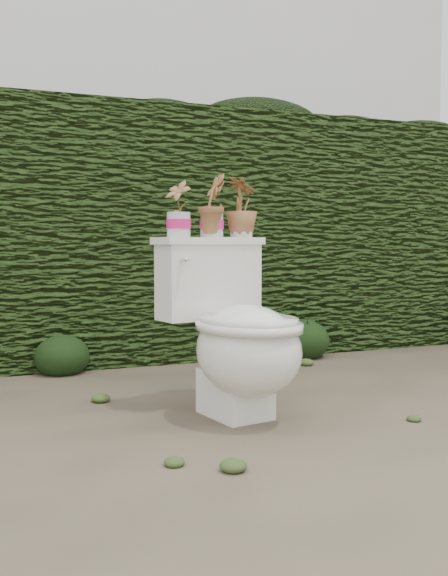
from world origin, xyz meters
name	(u,v)px	position (x,y,z in m)	size (l,w,h in m)	color
ground	(254,406)	(0.00, 0.00, 0.00)	(60.00, 60.00, 0.00)	#766851
hedge	(158,236)	(0.00, 1.60, 0.80)	(8.00, 1.00, 1.60)	#304C19
house_wall	(111,150)	(0.60, 6.00, 2.00)	(8.00, 3.50, 4.00)	silver
toilet	(238,335)	(-0.14, -0.14, 0.36)	(0.57, 0.75, 0.78)	white
potted_plant_left	(179,210)	(-0.34, 0.06, 0.89)	(0.13, 0.08, 0.24)	#3B7A26
potted_plant_center	(212,207)	(-0.17, 0.09, 0.91)	(0.15, 0.12, 0.28)	#3B7A26
potted_plant_right	(241,209)	(-0.01, 0.12, 0.91)	(0.15, 0.15, 0.27)	#3B7A26
liriope_clump_1	(62,351)	(-0.72, 1.10, 0.13)	(0.32, 0.32, 0.25)	#1C3311
liriope_clump_2	(303,336)	(0.82, 1.05, 0.14)	(0.35, 0.35, 0.28)	#1C3311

